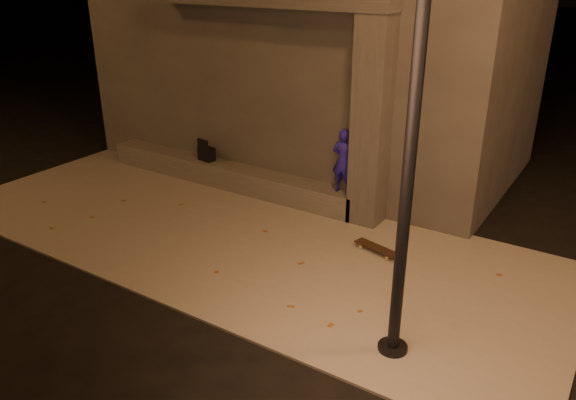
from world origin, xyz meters
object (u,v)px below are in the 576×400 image
Objects in this scene: skateboard at (377,248)px; skateboarder at (343,161)px; column at (371,124)px; backpack at (207,153)px.

skateboarder is at bearing 153.73° from skateboard.
column reaches higher than skateboarder.
column is at bearing 10.06° from backpack.
skateboard is (4.40, -1.00, -0.54)m from backpack.
column reaches higher than backpack.
skateboarder reaches higher than backpack.
column is at bearing 138.14° from skateboard.
skateboarder is (-0.50, 0.00, -0.76)m from column.
skateboard is at bearing 136.34° from skateboarder.
skateboard is at bearing -2.79° from backpack.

